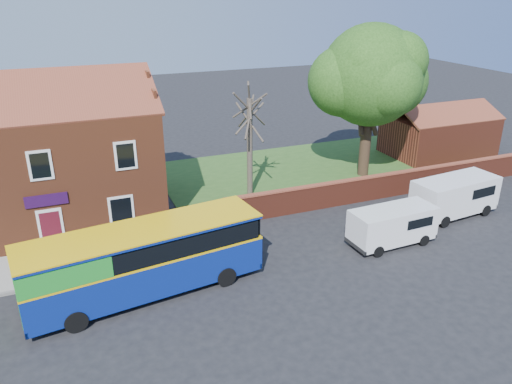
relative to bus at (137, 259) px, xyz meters
name	(u,v)px	position (x,y,z in m)	size (l,w,h in m)	color
ground	(233,299)	(3.62, -1.83, -1.77)	(120.00, 120.00, 0.00)	black
pavement	(56,265)	(-3.38, 3.92, -1.71)	(18.00, 3.50, 0.12)	gray
kerb	(57,284)	(-3.38, 2.17, -1.70)	(18.00, 0.15, 0.14)	slate
grass_strip	(339,167)	(16.62, 11.17, -1.75)	(26.00, 12.00, 0.04)	#426B28
shop_building	(43,163)	(-3.40, 9.67, 1.64)	(12.30, 8.13, 10.50)	brown
boundary_wall	(388,185)	(16.62, 5.17, -0.96)	(22.00, 0.38, 1.60)	maroon
outbuilding	(439,134)	(25.62, 11.17, -0.16)	(8.20, 5.06, 4.17)	maroon
bus	(137,259)	(0.00, 0.00, 0.00)	(10.48, 3.95, 3.12)	navy
van_near	(393,224)	(13.00, -0.18, -0.66)	(4.60, 2.04, 1.99)	white
van_far	(455,195)	(18.50, 1.43, -0.50)	(5.35, 2.55, 2.27)	white
large_tree	(370,78)	(17.46, 9.35, 5.05)	(8.54, 6.76, 10.41)	black
bare_tree	(250,143)	(8.56, 8.75, 1.74)	(2.57, 3.06, 6.85)	#4C4238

